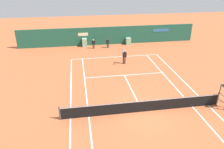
{
  "coord_description": "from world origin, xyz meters",
  "views": [
    {
      "loc": [
        -4.43,
        -13.0,
        9.45
      ],
      "look_at": [
        -1.48,
        5.1,
        0.8
      ],
      "focal_mm": 35.02,
      "sensor_mm": 36.0,
      "label": 1
    }
  ],
  "objects_px": {
    "player_on_baseline": "(124,56)",
    "ball_kid_centre_post": "(93,43)",
    "ball_kid_left_post": "(108,43)",
    "tennis_ball_by_sideline": "(156,82)",
    "tennis_ball_near_service_line": "(117,59)"
  },
  "relations": [
    {
      "from": "player_on_baseline",
      "to": "ball_kid_centre_post",
      "type": "xyz_separation_m",
      "value": [
        -2.95,
        5.97,
        -0.22
      ]
    },
    {
      "from": "ball_kid_left_post",
      "to": "tennis_ball_by_sideline",
      "type": "xyz_separation_m",
      "value": [
        3.06,
        -10.91,
        -0.71
      ]
    },
    {
      "from": "player_on_baseline",
      "to": "ball_kid_centre_post",
      "type": "height_order",
      "value": "player_on_baseline"
    },
    {
      "from": "ball_kid_left_post",
      "to": "tennis_ball_near_service_line",
      "type": "bearing_deg",
      "value": 85.37
    },
    {
      "from": "tennis_ball_near_service_line",
      "to": "ball_kid_centre_post",
      "type": "bearing_deg",
      "value": 117.8
    },
    {
      "from": "ball_kid_centre_post",
      "to": "player_on_baseline",
      "type": "bearing_deg",
      "value": 117.54
    },
    {
      "from": "ball_kid_centre_post",
      "to": "ball_kid_left_post",
      "type": "relative_size",
      "value": 1.0
    },
    {
      "from": "player_on_baseline",
      "to": "tennis_ball_near_service_line",
      "type": "distance_m",
      "value": 1.8
    },
    {
      "from": "ball_kid_centre_post",
      "to": "tennis_ball_near_service_line",
      "type": "distance_m",
      "value": 5.18
    },
    {
      "from": "tennis_ball_by_sideline",
      "to": "tennis_ball_near_service_line",
      "type": "bearing_deg",
      "value": 112.33
    },
    {
      "from": "ball_kid_left_post",
      "to": "tennis_ball_by_sideline",
      "type": "distance_m",
      "value": 11.35
    },
    {
      "from": "player_on_baseline",
      "to": "ball_kid_centre_post",
      "type": "bearing_deg",
      "value": -61.12
    },
    {
      "from": "ball_kid_left_post",
      "to": "player_on_baseline",
      "type": "bearing_deg",
      "value": 89.26
    },
    {
      "from": "tennis_ball_by_sideline",
      "to": "tennis_ball_near_service_line",
      "type": "distance_m",
      "value": 6.89
    },
    {
      "from": "ball_kid_left_post",
      "to": "tennis_ball_by_sideline",
      "type": "bearing_deg",
      "value": 95.43
    }
  ]
}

